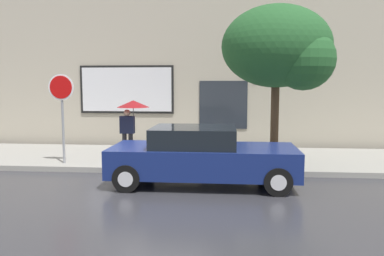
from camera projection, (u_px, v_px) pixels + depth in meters
name	position (u px, v px, depth m)	size (l,w,h in m)	color
ground_plane	(157.00, 183.00, 9.65)	(60.00, 60.00, 0.00)	#333338
sidewalk	(174.00, 158.00, 12.61)	(20.00, 4.00, 0.15)	gray
building_facade	(182.00, 58.00, 14.70)	(20.00, 0.67, 7.00)	#B2A893
parked_car	(201.00, 156.00, 9.50)	(4.52, 1.95, 1.42)	navy
fire_hydrant	(215.00, 150.00, 11.51)	(0.30, 0.44, 0.75)	white
pedestrian_with_umbrella	(132.00, 111.00, 12.14)	(1.02, 1.02, 1.82)	black
street_tree	(282.00, 49.00, 10.50)	(3.01, 2.56, 4.48)	#4C3823
stop_sign	(62.00, 101.00, 11.18)	(0.76, 0.10, 2.61)	gray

